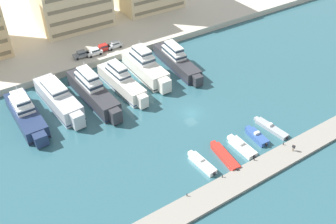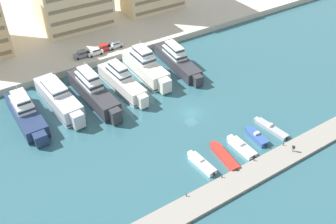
# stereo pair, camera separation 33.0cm
# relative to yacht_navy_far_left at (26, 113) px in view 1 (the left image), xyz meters

# --- Properties ---
(ground_plane) EXTENTS (400.00, 400.00, 0.00)m
(ground_plane) POSITION_rel_yacht_navy_far_left_xyz_m (30.42, -16.68, -2.05)
(ground_plane) COLOR #2D5B66
(quay_promenade) EXTENTS (180.00, 70.00, 1.76)m
(quay_promenade) POSITION_rel_yacht_navy_far_left_xyz_m (30.42, 46.96, -1.18)
(quay_promenade) COLOR beige
(quay_promenade) RESTS_ON ground
(pier_dock) EXTENTS (120.00, 4.65, 0.58)m
(pier_dock) POSITION_rel_yacht_navy_far_left_xyz_m (30.42, -37.01, -1.76)
(pier_dock) COLOR gray
(pier_dock) RESTS_ON ground
(yacht_navy_far_left) EXTENTS (4.79, 19.03, 7.56)m
(yacht_navy_far_left) POSITION_rel_yacht_navy_far_left_xyz_m (0.00, 0.00, 0.00)
(yacht_navy_far_left) COLOR navy
(yacht_navy_far_left) RESTS_ON ground
(yacht_silver_left) EXTENTS (5.70, 19.51, 7.04)m
(yacht_silver_left) POSITION_rel_yacht_navy_far_left_xyz_m (7.50, 0.92, 0.13)
(yacht_silver_left) COLOR silver
(yacht_silver_left) RESTS_ON ground
(yacht_charcoal_mid_left) EXTENTS (5.09, 21.35, 8.59)m
(yacht_charcoal_mid_left) POSITION_rel_yacht_navy_far_left_xyz_m (14.80, -0.70, 0.43)
(yacht_charcoal_mid_left) COLOR #333338
(yacht_charcoal_mid_left) RESTS_ON ground
(yacht_ivory_center_left) EXTENTS (4.83, 18.83, 7.94)m
(yacht_ivory_center_left) POSITION_rel_yacht_navy_far_left_xyz_m (22.09, -0.43, 0.18)
(yacht_ivory_center_left) COLOR silver
(yacht_ivory_center_left) RESTS_ON ground
(yacht_ivory_center) EXTENTS (4.76, 18.53, 8.74)m
(yacht_ivory_center) POSITION_rel_yacht_navy_far_left_xyz_m (29.73, 1.69, 0.49)
(yacht_ivory_center) COLOR silver
(yacht_ivory_center) RESTS_ON ground
(yacht_charcoal_center_right) EXTENTS (5.06, 20.59, 7.53)m
(yacht_charcoal_center_right) POSITION_rel_yacht_navy_far_left_xyz_m (38.41, 0.94, -0.01)
(yacht_charcoal_center_right) COLOR #333338
(yacht_charcoal_center_right) RESTS_ON ground
(motorboat_white_far_left) EXTENTS (2.11, 7.10, 1.44)m
(motorboat_white_far_left) POSITION_rel_yacht_navy_far_left_xyz_m (22.95, -30.28, -1.51)
(motorboat_white_far_left) COLOR white
(motorboat_white_far_left) RESTS_ON ground
(motorboat_red_left) EXTENTS (2.60, 8.45, 0.96)m
(motorboat_red_left) POSITION_rel_yacht_navy_far_left_xyz_m (27.66, -31.09, -1.57)
(motorboat_red_left) COLOR red
(motorboat_red_left) RESTS_ON ground
(motorboat_white_mid_left) EXTENTS (2.21, 7.17, 1.43)m
(motorboat_white_mid_left) POSITION_rel_yacht_navy_far_left_xyz_m (32.05, -30.92, -1.57)
(motorboat_white_mid_left) COLOR white
(motorboat_white_mid_left) RESTS_ON ground
(motorboat_blue_center_left) EXTENTS (2.32, 6.15, 1.52)m
(motorboat_blue_center_left) POSITION_rel_yacht_navy_far_left_xyz_m (36.55, -30.32, -1.51)
(motorboat_blue_center_left) COLOR #33569E
(motorboat_blue_center_left) RESTS_ON ground
(motorboat_grey_center) EXTENTS (2.46, 8.36, 1.31)m
(motorboat_grey_center) POSITION_rel_yacht_navy_far_left_xyz_m (40.89, -29.94, -1.65)
(motorboat_grey_center) COLOR #9EA3A8
(motorboat_grey_center) RESTS_ON ground
(car_grey_far_left) EXTENTS (4.16, 2.03, 1.80)m
(car_grey_far_left) POSITION_rel_yacht_navy_far_left_xyz_m (18.98, 15.66, 0.68)
(car_grey_far_left) COLOR slate
(car_grey_far_left) RESTS_ON quay_promenade
(car_white_left) EXTENTS (4.11, 1.94, 1.80)m
(car_white_left) POSITION_rel_yacht_navy_far_left_xyz_m (22.34, 15.02, 0.68)
(car_white_left) COLOR white
(car_white_left) RESTS_ON quay_promenade
(car_red_mid_left) EXTENTS (4.13, 1.98, 1.80)m
(car_red_mid_left) POSITION_rel_yacht_navy_far_left_xyz_m (25.10, 15.77, 0.68)
(car_red_mid_left) COLOR red
(car_red_mid_left) RESTS_ON quay_promenade
(car_silver_center_left) EXTENTS (4.14, 1.99, 1.80)m
(car_silver_center_left) POSITION_rel_yacht_navy_far_left_xyz_m (28.42, 15.63, 0.68)
(car_silver_center_left) COLOR #B7BCC1
(car_silver_center_left) RESTS_ON quay_promenade
(pedestrian_near_edge) EXTENTS (0.29, 0.62, 1.62)m
(pedestrian_near_edge) POSITION_rel_yacht_navy_far_left_xyz_m (39.32, -37.09, -0.51)
(pedestrian_near_edge) COLOR #7A6B56
(pedestrian_near_edge) RESTS_ON pier_dock
(bollard_west) EXTENTS (0.20, 0.20, 0.61)m
(bollard_west) POSITION_rel_yacht_navy_far_left_xyz_m (16.27, -34.94, -1.15)
(bollard_west) COLOR #2D2D33
(bollard_west) RESTS_ON pier_dock
(bollard_west_mid) EXTENTS (0.20, 0.20, 0.61)m
(bollard_west_mid) POSITION_rel_yacht_navy_far_left_xyz_m (23.86, -34.94, -1.15)
(bollard_west_mid) COLOR #2D2D33
(bollard_west_mid) RESTS_ON pier_dock
(bollard_east_mid) EXTENTS (0.20, 0.20, 0.61)m
(bollard_east_mid) POSITION_rel_yacht_navy_far_left_xyz_m (31.46, -34.94, -1.15)
(bollard_east_mid) COLOR #2D2D33
(bollard_east_mid) RESTS_ON pier_dock
(bollard_east) EXTENTS (0.20, 0.20, 0.61)m
(bollard_east) POSITION_rel_yacht_navy_far_left_xyz_m (39.05, -34.94, -1.15)
(bollard_east) COLOR #2D2D33
(bollard_east) RESTS_ON pier_dock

